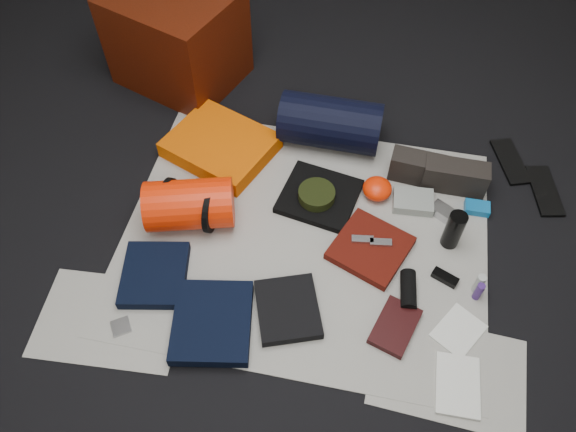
% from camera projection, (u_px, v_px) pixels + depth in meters
% --- Properties ---
extents(floor, '(4.50, 4.50, 0.02)m').
position_uv_depth(floor, '(305.00, 239.00, 2.52)').
color(floor, black).
rests_on(floor, ground).
extents(newspaper_mat, '(1.60, 1.30, 0.01)m').
position_uv_depth(newspaper_mat, '(305.00, 237.00, 2.51)').
color(newspaper_mat, beige).
rests_on(newspaper_mat, floor).
extents(newspaper_sheet_front_left, '(0.61, 0.44, 0.00)m').
position_uv_depth(newspaper_sheet_front_left, '(110.00, 319.00, 2.27)').
color(newspaper_sheet_front_left, beige).
rests_on(newspaper_sheet_front_left, floor).
extents(newspaper_sheet_front_right, '(0.60, 0.43, 0.00)m').
position_uv_depth(newspaper_sheet_front_right, '(448.00, 372.00, 2.14)').
color(newspaper_sheet_front_right, beige).
rests_on(newspaper_sheet_front_right, floor).
extents(red_cabinet, '(0.74, 0.68, 0.50)m').
position_uv_depth(red_cabinet, '(177.00, 37.00, 2.95)').
color(red_cabinet, '#471205').
rests_on(red_cabinet, floor).
extents(sleeping_pad, '(0.59, 0.54, 0.09)m').
position_uv_depth(sleeping_pad, '(221.00, 145.00, 2.77)').
color(sleeping_pad, '#EC5D02').
rests_on(sleeping_pad, newspaper_mat).
extents(stuff_sack, '(0.43, 0.32, 0.23)m').
position_uv_depth(stuff_sack, '(190.00, 205.00, 2.47)').
color(stuff_sack, '#F42604').
rests_on(stuff_sack, newspaper_mat).
extents(sack_strap_left, '(0.02, 0.22, 0.22)m').
position_uv_depth(sack_strap_left, '(168.00, 202.00, 2.48)').
color(sack_strap_left, black).
rests_on(sack_strap_left, newspaper_mat).
extents(sack_strap_right, '(0.03, 0.22, 0.22)m').
position_uv_depth(sack_strap_right, '(212.00, 209.00, 2.46)').
color(sack_strap_right, black).
rests_on(sack_strap_right, newspaper_mat).
extents(navy_duffel, '(0.49, 0.26, 0.26)m').
position_uv_depth(navy_duffel, '(330.00, 123.00, 2.75)').
color(navy_duffel, black).
rests_on(navy_duffel, newspaper_mat).
extents(boonie_brim, '(0.31, 0.31, 0.01)m').
position_uv_depth(boonie_brim, '(316.00, 202.00, 2.62)').
color(boonie_brim, black).
rests_on(boonie_brim, newspaper_mat).
extents(boonie_crown, '(0.17, 0.17, 0.07)m').
position_uv_depth(boonie_crown, '(316.00, 196.00, 2.58)').
color(boonie_crown, black).
rests_on(boonie_crown, boonie_brim).
extents(hiking_boot_left, '(0.29, 0.13, 0.14)m').
position_uv_depth(hiking_boot_left, '(420.00, 169.00, 2.65)').
color(hiking_boot_left, black).
rests_on(hiking_boot_left, newspaper_mat).
extents(hiking_boot_right, '(0.29, 0.11, 0.15)m').
position_uv_depth(hiking_boot_right, '(455.00, 176.00, 2.62)').
color(hiking_boot_right, black).
rests_on(hiking_boot_right, newspaper_mat).
extents(flip_flop_left, '(0.20, 0.31, 0.02)m').
position_uv_depth(flip_flop_left, '(510.00, 161.00, 2.76)').
color(flip_flop_left, black).
rests_on(flip_flop_left, floor).
extents(flip_flop_right, '(0.17, 0.32, 0.02)m').
position_uv_depth(flip_flop_right, '(545.00, 191.00, 2.66)').
color(flip_flop_right, black).
rests_on(flip_flop_right, floor).
extents(trousers_navy_a, '(0.32, 0.35, 0.05)m').
position_uv_depth(trousers_navy_a, '(155.00, 275.00, 2.36)').
color(trousers_navy_a, black).
rests_on(trousers_navy_a, newspaper_mat).
extents(trousers_navy_b, '(0.36, 0.40, 0.05)m').
position_uv_depth(trousers_navy_b, '(212.00, 322.00, 2.23)').
color(trousers_navy_b, black).
rests_on(trousers_navy_b, newspaper_mat).
extents(trousers_charcoal, '(0.33, 0.35, 0.04)m').
position_uv_depth(trousers_charcoal, '(288.00, 309.00, 2.27)').
color(trousers_charcoal, black).
rests_on(trousers_charcoal, newspaper_mat).
extents(black_tshirt, '(0.39, 0.37, 0.03)m').
position_uv_depth(black_tshirt, '(319.00, 196.00, 2.62)').
color(black_tshirt, black).
rests_on(black_tshirt, newspaper_mat).
extents(red_shirt, '(0.39, 0.39, 0.04)m').
position_uv_depth(red_shirt, '(370.00, 248.00, 2.45)').
color(red_shirt, '#4D0F08').
rests_on(red_shirt, newspaper_mat).
extents(orange_stuff_sack, '(0.14, 0.14, 0.09)m').
position_uv_depth(orange_stuff_sack, '(377.00, 189.00, 2.61)').
color(orange_stuff_sack, '#F42604').
rests_on(orange_stuff_sack, newspaper_mat).
extents(first_aid_pouch, '(0.19, 0.15, 0.05)m').
position_uv_depth(first_aid_pouch, '(413.00, 201.00, 2.59)').
color(first_aid_pouch, gray).
rests_on(first_aid_pouch, newspaper_mat).
extents(water_bottle, '(0.08, 0.08, 0.19)m').
position_uv_depth(water_bottle, '(454.00, 230.00, 2.41)').
color(water_bottle, black).
rests_on(water_bottle, newspaper_mat).
extents(speaker, '(0.08, 0.17, 0.07)m').
position_uv_depth(speaker, '(408.00, 290.00, 2.31)').
color(speaker, black).
rests_on(speaker, newspaper_mat).
extents(compact_camera, '(0.13, 0.12, 0.05)m').
position_uv_depth(compact_camera, '(443.00, 212.00, 2.56)').
color(compact_camera, '#B2B3B8').
rests_on(compact_camera, newspaper_mat).
extents(cyan_case, '(0.11, 0.07, 0.04)m').
position_uv_depth(cyan_case, '(477.00, 208.00, 2.58)').
color(cyan_case, '#1063A2').
rests_on(cyan_case, newspaper_mat).
extents(toiletry_purple, '(0.04, 0.04, 0.10)m').
position_uv_depth(toiletry_purple, '(479.00, 291.00, 2.29)').
color(toiletry_purple, '#40216B').
rests_on(toiletry_purple, newspaper_mat).
extents(toiletry_clear, '(0.04, 0.04, 0.11)m').
position_uv_depth(toiletry_clear, '(479.00, 284.00, 2.30)').
color(toiletry_clear, '#A7ACA7').
rests_on(toiletry_clear, newspaper_mat).
extents(paperback_book, '(0.21, 0.26, 0.03)m').
position_uv_depth(paperback_book, '(395.00, 327.00, 2.23)').
color(paperback_book, black).
rests_on(paperback_book, newspaper_mat).
extents(map_booklet, '(0.17, 0.24, 0.01)m').
position_uv_depth(map_booklet, '(458.00, 385.00, 2.10)').
color(map_booklet, silver).
rests_on(map_booklet, newspaper_mat).
extents(map_printout, '(0.23, 0.25, 0.01)m').
position_uv_depth(map_printout, '(459.00, 331.00, 2.23)').
color(map_printout, silver).
rests_on(map_printout, newspaper_mat).
extents(sunglasses, '(0.12, 0.09, 0.03)m').
position_uv_depth(sunglasses, '(445.00, 278.00, 2.36)').
color(sunglasses, black).
rests_on(sunglasses, newspaper_mat).
extents(key_cluster, '(0.10, 0.10, 0.01)m').
position_uv_depth(key_cluster, '(121.00, 327.00, 2.24)').
color(key_cluster, '#B2B3B8').
rests_on(key_cluster, newspaper_mat).
extents(tape_roll, '(0.05, 0.05, 0.04)m').
position_uv_depth(tape_roll, '(325.00, 187.00, 2.60)').
color(tape_roll, silver).
rests_on(tape_roll, black_tshirt).
extents(energy_bar_a, '(0.10, 0.05, 0.01)m').
position_uv_depth(energy_bar_a, '(363.00, 239.00, 2.44)').
color(energy_bar_a, '#B2B3B8').
rests_on(energy_bar_a, red_shirt).
extents(energy_bar_b, '(0.10, 0.05, 0.01)m').
position_uv_depth(energy_bar_b, '(381.00, 242.00, 2.43)').
color(energy_bar_b, '#B2B3B8').
rests_on(energy_bar_b, red_shirt).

